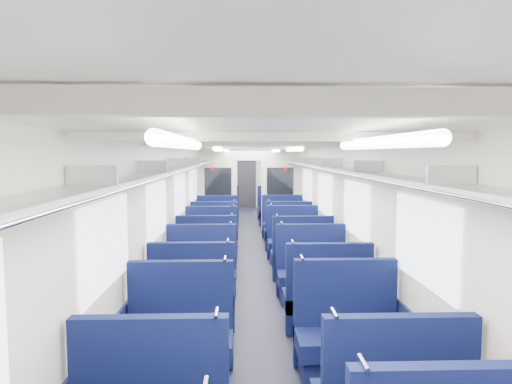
{
  "coord_description": "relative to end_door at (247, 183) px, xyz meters",
  "views": [
    {
      "loc": [
        -0.22,
        -8.97,
        2.2
      ],
      "look_at": [
        0.16,
        2.54,
        1.19
      ],
      "focal_mm": 30.9,
      "sensor_mm": 36.0,
      "label": 1
    }
  ],
  "objects": [
    {
      "name": "ceiling_fittings",
      "position": [
        0.0,
        -9.2,
        1.29
      ],
      "size": [
        2.7,
        16.06,
        0.11
      ],
      "color": "beige",
      "rests_on": "ceiling"
    },
    {
      "name": "wall_right",
      "position": [
        1.4,
        -8.94,
        0.18
      ],
      "size": [
        0.02,
        18.0,
        2.35
      ],
      "primitive_type": "cube",
      "color": "beige",
      "rests_on": "floor"
    },
    {
      "name": "windows",
      "position": [
        0.0,
        -9.4,
        0.42
      ],
      "size": [
        2.78,
        15.6,
        0.75
      ],
      "color": "white",
      "rests_on": "wall_left"
    },
    {
      "name": "seat_23",
      "position": [
        0.83,
        -3.7,
        -0.64
      ],
      "size": [
        1.04,
        0.58,
        1.17
      ],
      "color": "#0E1645",
      "rests_on": "floor"
    },
    {
      "name": "bulkhead",
      "position": [
        -0.0,
        -5.48,
        0.23
      ],
      "size": [
        2.8,
        0.1,
        2.35
      ],
      "color": "beige",
      "rests_on": "floor"
    },
    {
      "name": "dado_left",
      "position": [
        -1.39,
        -8.94,
        -0.65
      ],
      "size": [
        0.03,
        17.9,
        0.7
      ],
      "primitive_type": "cube",
      "color": "#11163A",
      "rests_on": "floor"
    },
    {
      "name": "ceiling",
      "position": [
        0.0,
        -8.94,
        1.35
      ],
      "size": [
        2.8,
        18.0,
        0.01
      ],
      "primitive_type": "cube",
      "color": "silver",
      "rests_on": "wall_left"
    },
    {
      "name": "luggage_rack_right",
      "position": [
        1.21,
        -8.94,
        0.97
      ],
      "size": [
        0.36,
        17.4,
        0.18
      ],
      "color": "#B2B5BA",
      "rests_on": "wall_right"
    },
    {
      "name": "wall_far",
      "position": [
        0.0,
        0.06,
        0.18
      ],
      "size": [
        2.8,
        0.02,
        2.35
      ],
      "primitive_type": "cube",
      "color": "beige",
      "rests_on": "floor"
    },
    {
      "name": "floor",
      "position": [
        0.0,
        -8.94,
        -1.0
      ],
      "size": [
        2.8,
        18.0,
        0.01
      ],
      "primitive_type": "cube",
      "color": "black",
      "rests_on": "ground"
    },
    {
      "name": "seat_8",
      "position": [
        -0.83,
        -12.53,
        -0.64
      ],
      "size": [
        1.04,
        0.58,
        1.17
      ],
      "color": "#0E1645",
      "rests_on": "floor"
    },
    {
      "name": "dado_right",
      "position": [
        1.39,
        -8.94,
        -0.65
      ],
      "size": [
        0.03,
        17.9,
        0.7
      ],
      "primitive_type": "cube",
      "color": "#11163A",
      "rests_on": "floor"
    },
    {
      "name": "seat_11",
      "position": [
        0.83,
        -11.5,
        -0.64
      ],
      "size": [
        1.04,
        0.58,
        1.17
      ],
      "color": "#0E1645",
      "rests_on": "floor"
    },
    {
      "name": "seat_16",
      "position": [
        -0.83,
        -8.03,
        -0.64
      ],
      "size": [
        1.04,
        0.58,
        1.17
      ],
      "color": "#0E1645",
      "rests_on": "floor"
    },
    {
      "name": "seat_13",
      "position": [
        0.83,
        -10.36,
        -0.64
      ],
      "size": [
        1.04,
        0.58,
        1.17
      ],
      "color": "#0E1645",
      "rests_on": "floor"
    },
    {
      "name": "seat_9",
      "position": [
        0.83,
        -12.63,
        -0.64
      ],
      "size": [
        1.04,
        0.58,
        1.17
      ],
      "color": "#0E1645",
      "rests_on": "floor"
    },
    {
      "name": "end_door",
      "position": [
        0.0,
        0.0,
        0.0
      ],
      "size": [
        0.75,
        0.06,
        2.0
      ],
      "primitive_type": "cube",
      "color": "black",
      "rests_on": "floor"
    },
    {
      "name": "seat_15",
      "position": [
        0.83,
        -9.11,
        -0.64
      ],
      "size": [
        1.04,
        0.58,
        1.17
      ],
      "color": "#0E1645",
      "rests_on": "floor"
    },
    {
      "name": "seat_10",
      "position": [
        -0.83,
        -11.46,
        -0.64
      ],
      "size": [
        1.04,
        0.58,
        1.17
      ],
      "color": "#0E1645",
      "rests_on": "floor"
    },
    {
      "name": "seat_22",
      "position": [
        -0.83,
        -3.58,
        -0.64
      ],
      "size": [
        1.04,
        0.58,
        1.17
      ],
      "color": "#0E1645",
      "rests_on": "floor"
    },
    {
      "name": "seat_6",
      "position": [
        -0.83,
        -13.73,
        -0.64
      ],
      "size": [
        1.04,
        0.58,
        1.17
      ],
      "color": "#0E1645",
      "rests_on": "floor"
    },
    {
      "name": "seat_21",
      "position": [
        0.83,
        -4.71,
        -0.64
      ],
      "size": [
        1.04,
        0.58,
        1.17
      ],
      "color": "#0E1645",
      "rests_on": "floor"
    },
    {
      "name": "seat_7",
      "position": [
        0.83,
        -13.71,
        -0.64
      ],
      "size": [
        1.04,
        0.58,
        1.17
      ],
      "color": "#0E1645",
      "rests_on": "floor"
    },
    {
      "name": "seat_12",
      "position": [
        -0.83,
        -10.25,
        -0.64
      ],
      "size": [
        1.04,
        0.58,
        1.17
      ],
      "color": "#0E1645",
      "rests_on": "floor"
    },
    {
      "name": "wall_left",
      "position": [
        -1.4,
        -8.94,
        0.18
      ],
      "size": [
        0.02,
        18.0,
        2.35
      ],
      "primitive_type": "cube",
      "color": "beige",
      "rests_on": "floor"
    },
    {
      "name": "seat_18",
      "position": [
        -0.83,
        -6.93,
        -0.64
      ],
      "size": [
        1.04,
        0.58,
        1.17
      ],
      "color": "#0E1645",
      "rests_on": "floor"
    },
    {
      "name": "seat_20",
      "position": [
        -0.83,
        -4.82,
        -0.64
      ],
      "size": [
        1.04,
        0.58,
        1.17
      ],
      "color": "#0E1645",
      "rests_on": "floor"
    },
    {
      "name": "luggage_rack_left",
      "position": [
        -1.21,
        -8.94,
        0.97
      ],
      "size": [
        0.36,
        17.4,
        0.18
      ],
      "color": "#B2B5BA",
      "rests_on": "wall_left"
    },
    {
      "name": "seat_14",
      "position": [
        -0.83,
        -9.19,
        -0.64
      ],
      "size": [
        1.04,
        0.58,
        1.17
      ],
      "color": "#0E1645",
      "rests_on": "floor"
    },
    {
      "name": "seat_19",
      "position": [
        0.83,
        -6.84,
        -0.64
      ],
      "size": [
        1.04,
        0.58,
        1.17
      ],
      "color": "#0E1645",
      "rests_on": "floor"
    },
    {
      "name": "seat_17",
      "position": [
        0.83,
        -8.06,
        -0.64
      ],
      "size": [
        1.04,
        0.58,
        1.17
      ],
      "color": "#0E1645",
      "rests_on": "floor"
    }
  ]
}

